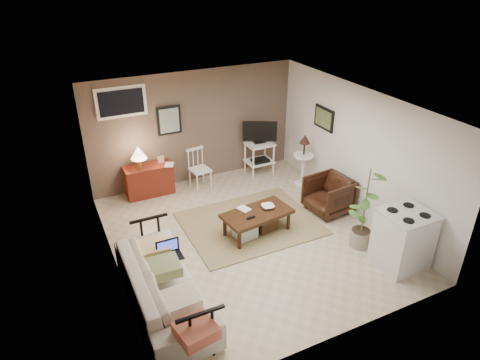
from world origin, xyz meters
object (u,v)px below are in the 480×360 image
sofa (163,279)px  side_table (304,154)px  coffee_table (257,221)px  spindle_chair (200,170)px  tv_stand (260,147)px  armchair (329,193)px  red_console (148,177)px  potted_plant (365,206)px  stove (403,239)px

sofa → side_table: size_ratio=1.98×
coffee_table → sofa: bearing=-153.6°
spindle_chair → coffee_table: bearing=-82.7°
tv_stand → side_table: tv_stand is taller
coffee_table → sofa: (-1.98, -0.99, 0.19)m
side_table → tv_stand: bearing=124.0°
sofa → armchair: size_ratio=2.96×
coffee_table → spindle_chair: size_ratio=1.51×
red_console → potted_plant: potted_plant is taller
coffee_table → side_table: (1.75, 1.22, 0.46)m
coffee_table → potted_plant: (1.41, -1.09, 0.53)m
armchair → potted_plant: (-0.18, -1.16, 0.40)m
coffee_table → armchair: (1.59, 0.07, 0.13)m
spindle_chair → stove: stove is taller
sofa → side_table: bearing=-59.5°
spindle_chair → armchair: size_ratio=1.10×
armchair → coffee_table: bearing=-93.0°
red_console → side_table: side_table is taller
armchair → red_console: bearing=-132.0°
tv_stand → potted_plant: size_ratio=0.84×
red_console → spindle_chair: 1.08m
side_table → coffee_table: bearing=-145.3°
red_console → tv_stand: size_ratio=0.90×
coffee_table → tv_stand: 2.42m
coffee_table → stove: stove is taller
sofa → stove: stove is taller
sofa → red_console: 3.28m
armchair → side_table: bearing=166.4°
armchair → stove: 1.83m
coffee_table → potted_plant: potted_plant is taller
armchair → potted_plant: 1.24m
stove → potted_plant: bearing=109.7°
coffee_table → armchair: size_ratio=1.66×
coffee_table → armchair: armchair is taller
potted_plant → stove: bearing=-70.3°
armchair → stove: (0.06, -1.83, 0.10)m
sofa → stove: 3.72m
spindle_chair → armchair: spindle_chair is taller
coffee_table → side_table: bearing=34.7°
tv_stand → side_table: bearing=-56.0°
tv_stand → armchair: (0.42, -2.01, -0.27)m
side_table → armchair: bearing=-98.1°
potted_plant → spindle_chair: bearing=117.9°
red_console → potted_plant: size_ratio=0.75×
red_console → side_table: (3.09, -1.02, 0.33)m
sofa → red_console: size_ratio=2.06×
coffee_table → stove: 2.42m
red_console → spindle_chair: bearing=-8.0°
sofa → side_table: 4.35m
tv_stand → stove: size_ratio=1.28×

